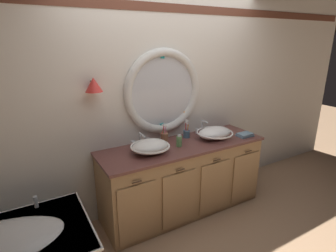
{
  "coord_description": "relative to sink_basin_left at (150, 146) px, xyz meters",
  "views": [
    {
      "loc": [
        -1.58,
        -2.16,
        1.99
      ],
      "look_at": [
        -0.18,
        0.25,
        1.1
      ],
      "focal_mm": 28.92,
      "sensor_mm": 36.0,
      "label": 1
    }
  ],
  "objects": [
    {
      "name": "folded_hand_towel",
      "position": [
        1.24,
        -0.13,
        -0.05
      ],
      "size": [
        0.2,
        0.14,
        0.04
      ],
      "color": "#7593A8",
      "rests_on": "vanity_counter"
    },
    {
      "name": "soap_dispenser",
      "position": [
        0.36,
        -0.0,
        -0.01
      ],
      "size": [
        0.06,
        0.07,
        0.15
      ],
      "color": "#6BAD66",
      "rests_on": "vanity_counter"
    },
    {
      "name": "back_wall_assembly",
      "position": [
        0.41,
        0.36,
        0.39
      ],
      "size": [
        6.4,
        0.26,
        2.6
      ],
      "color": "silver",
      "rests_on": "ground_plane"
    },
    {
      "name": "vanity_counter",
      "position": [
        0.44,
        0.03,
        -0.49
      ],
      "size": [
        1.97,
        0.65,
        0.85
      ],
      "color": "tan",
      "rests_on": "ground_plane"
    },
    {
      "name": "ground_plane",
      "position": [
        0.42,
        -0.22,
        -0.92
      ],
      "size": [
        14.0,
        14.0,
        0.0
      ],
      "primitive_type": "plane",
      "color": "tan"
    },
    {
      "name": "faucet_set_left",
      "position": [
        -0.0,
        0.24,
        -0.01
      ],
      "size": [
        0.23,
        0.15,
        0.15
      ],
      "color": "silver",
      "rests_on": "vanity_counter"
    },
    {
      "name": "faucet_set_right",
      "position": [
        0.87,
        0.25,
        -0.0
      ],
      "size": [
        0.21,
        0.14,
        0.17
      ],
      "color": "silver",
      "rests_on": "vanity_counter"
    },
    {
      "name": "toothbrush_holder_left",
      "position": [
        0.29,
        0.21,
        -0.01
      ],
      "size": [
        0.1,
        0.1,
        0.22
      ],
      "color": "#996647",
      "rests_on": "vanity_counter"
    },
    {
      "name": "sink_basin_right",
      "position": [
        0.87,
        0.0,
        0.0
      ],
      "size": [
        0.44,
        0.44,
        0.14
      ],
      "color": "white",
      "rests_on": "vanity_counter"
    },
    {
      "name": "sink_basin_left",
      "position": [
        0.0,
        0.0,
        0.0
      ],
      "size": [
        0.42,
        0.42,
        0.14
      ],
      "color": "white",
      "rests_on": "vanity_counter"
    },
    {
      "name": "toothbrush_holder_right",
      "position": [
        0.59,
        0.2,
        -0.01
      ],
      "size": [
        0.09,
        0.09,
        0.22
      ],
      "color": "slate",
      "rests_on": "vanity_counter"
    }
  ]
}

